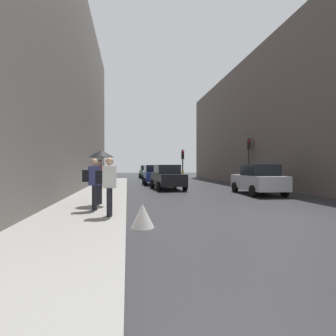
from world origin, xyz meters
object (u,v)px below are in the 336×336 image
object	(u,v)px
pedestrian_with_black_backpack	(108,183)
car_dark_suv	(167,177)
traffic_light_far_median	(183,160)
warning_sign_triangle	(143,216)
car_white_compact	(151,173)
traffic_light_mid_street	(249,153)
pedestrian_with_grey_backpack	(93,181)
pedestrian_with_umbrella	(101,162)
car_blue_van	(154,175)
car_green_estate	(147,172)
car_silver_hatchback	(258,180)

from	to	relation	value
pedestrian_with_black_backpack	car_dark_suv	bearing A→B (deg)	72.47
traffic_light_far_median	warning_sign_triangle	size ratio (longest dim) A/B	5.08
car_white_compact	traffic_light_mid_street	bearing A→B (deg)	-54.25
car_dark_suv	warning_sign_triangle	size ratio (longest dim) A/B	6.65
pedestrian_with_grey_backpack	pedestrian_with_umbrella	bearing A→B (deg)	85.24
car_blue_van	pedestrian_with_grey_backpack	bearing A→B (deg)	-103.58
car_dark_suv	warning_sign_triangle	world-z (taller)	car_dark_suv
traffic_light_far_median	car_white_compact	world-z (taller)	traffic_light_far_median
pedestrian_with_black_backpack	pedestrian_with_umbrella	bearing A→B (deg)	100.04
pedestrian_with_black_backpack	traffic_light_far_median	bearing A→B (deg)	71.32
pedestrian_with_umbrella	pedestrian_with_black_backpack	xyz separation A→B (m)	(0.47, -2.63, -0.68)
car_white_compact	car_green_estate	size ratio (longest dim) A/B	1.00
pedestrian_with_umbrella	pedestrian_with_grey_backpack	world-z (taller)	pedestrian_with_umbrella
car_silver_hatchback	pedestrian_with_umbrella	xyz separation A→B (m)	(-8.68, -3.96, 0.96)
car_green_estate	pedestrian_with_black_backpack	bearing A→B (deg)	-96.34
traffic_light_mid_street	car_silver_hatchback	xyz separation A→B (m)	(-2.43, -6.42, -1.87)
car_blue_van	pedestrian_with_grey_backpack	distance (m)	15.31
car_green_estate	car_blue_van	distance (m)	13.17
car_dark_suv	warning_sign_triangle	distance (m)	12.14
traffic_light_far_median	car_white_compact	xyz separation A→B (m)	(-2.64, 5.45, -1.40)
pedestrian_with_grey_backpack	warning_sign_triangle	bearing A→B (deg)	-54.54
car_green_estate	warning_sign_triangle	world-z (taller)	car_green_estate
car_white_compact	car_dark_suv	xyz separation A→B (m)	(0.10, -12.25, 0.00)
pedestrian_with_grey_backpack	pedestrian_with_black_backpack	world-z (taller)	same
car_white_compact	pedestrian_with_black_backpack	size ratio (longest dim) A/B	2.38
car_white_compact	warning_sign_triangle	distance (m)	24.25
car_silver_hatchback	pedestrian_with_black_backpack	bearing A→B (deg)	-141.28
traffic_light_mid_street	car_dark_suv	bearing A→B (deg)	-163.65
car_dark_suv	car_green_estate	size ratio (longest dim) A/B	1.02
car_silver_hatchback	warning_sign_triangle	xyz separation A→B (m)	(-7.23, -7.57, -0.55)
car_white_compact	warning_sign_triangle	xyz separation A→B (m)	(-2.35, -24.13, -0.55)
traffic_light_far_median	traffic_light_mid_street	xyz separation A→B (m)	(4.66, -4.69, 0.47)
car_white_compact	car_dark_suv	size ratio (longest dim) A/B	0.98
traffic_light_far_median	car_blue_van	world-z (taller)	traffic_light_far_median
traffic_light_mid_street	car_green_estate	bearing A→B (deg)	114.43
pedestrian_with_umbrella	traffic_light_mid_street	bearing A→B (deg)	43.06
traffic_light_far_median	pedestrian_with_umbrella	world-z (taller)	traffic_light_far_median
traffic_light_mid_street	car_silver_hatchback	world-z (taller)	traffic_light_mid_street
car_white_compact	car_green_estate	distance (m)	6.12
traffic_light_mid_street	car_dark_suv	size ratio (longest dim) A/B	0.92
car_white_compact	pedestrian_with_grey_backpack	world-z (taller)	pedestrian_with_grey_backpack
pedestrian_with_umbrella	pedestrian_with_grey_backpack	xyz separation A→B (m)	(-0.12, -1.41, -0.68)
car_blue_van	pedestrian_with_black_backpack	xyz separation A→B (m)	(-3.01, -16.10, 0.29)
car_white_compact	pedestrian_with_grey_backpack	size ratio (longest dim) A/B	2.38
traffic_light_far_median	car_blue_van	size ratio (longest dim) A/B	0.79
car_silver_hatchback	pedestrian_with_umbrella	world-z (taller)	pedestrian_with_umbrella
car_white_compact	traffic_light_far_median	bearing A→B (deg)	-64.13
traffic_light_far_median	car_dark_suv	size ratio (longest dim) A/B	0.76
traffic_light_mid_street	pedestrian_with_umbrella	world-z (taller)	traffic_light_mid_street
car_blue_van	warning_sign_triangle	world-z (taller)	car_blue_van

